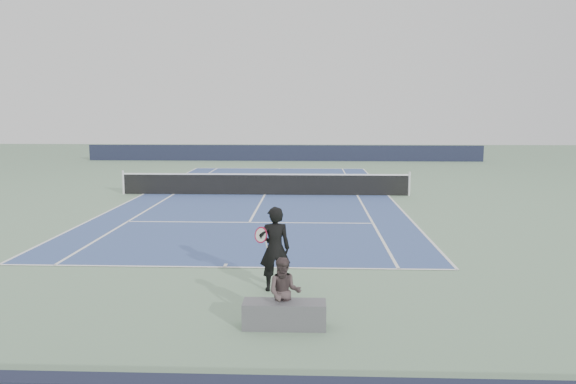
{
  "coord_description": "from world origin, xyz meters",
  "views": [
    {
      "loc": [
        2.03,
        -24.75,
        3.65
      ],
      "look_at": [
        1.31,
        -6.77,
        1.1
      ],
      "focal_mm": 35.0,
      "sensor_mm": 36.0,
      "label": 1
    }
  ],
  "objects_px": {
    "tennis_player": "(275,249)",
    "spectator_bench": "(284,303)",
    "tennis_ball": "(295,301)",
    "tennis_net": "(265,184)"
  },
  "relations": [
    {
      "from": "tennis_player",
      "to": "spectator_bench",
      "type": "xyz_separation_m",
      "value": [
        0.29,
        -2.02,
        -0.45
      ]
    },
    {
      "from": "tennis_player",
      "to": "tennis_ball",
      "type": "xyz_separation_m",
      "value": [
        0.44,
        -0.74,
        -0.85
      ]
    },
    {
      "from": "tennis_net",
      "to": "tennis_player",
      "type": "distance_m",
      "value": 13.6
    },
    {
      "from": "tennis_player",
      "to": "spectator_bench",
      "type": "height_order",
      "value": "tennis_player"
    },
    {
      "from": "tennis_net",
      "to": "tennis_player",
      "type": "height_order",
      "value": "tennis_player"
    },
    {
      "from": "tennis_player",
      "to": "tennis_net",
      "type": "bearing_deg",
      "value": 95.52
    },
    {
      "from": "tennis_ball",
      "to": "spectator_bench",
      "type": "relative_size",
      "value": 0.05
    },
    {
      "from": "tennis_net",
      "to": "spectator_bench",
      "type": "height_order",
      "value": "spectator_bench"
    },
    {
      "from": "tennis_net",
      "to": "tennis_ball",
      "type": "relative_size",
      "value": 175.9
    },
    {
      "from": "tennis_ball",
      "to": "spectator_bench",
      "type": "bearing_deg",
      "value": -96.37
    }
  ]
}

